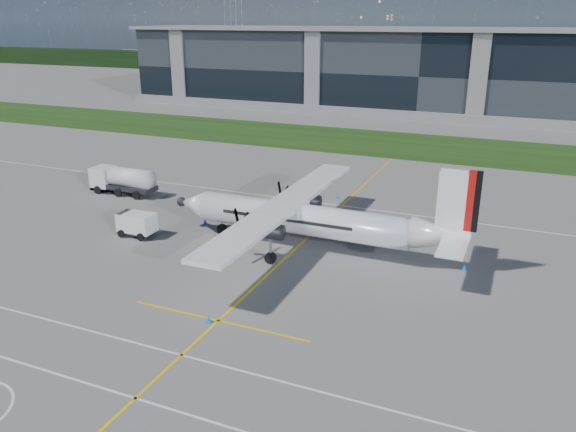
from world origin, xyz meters
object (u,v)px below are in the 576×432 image
object	(u,v)px
turboprop_aircraft	(313,203)
ground_crew_person	(137,219)
safety_cone_stbdwing	(338,197)
safety_cone_portwing	(209,319)
safety_cone_tail	(464,267)
safety_cone_nose_stbd	(205,222)
fuel_tanker_truck	(119,180)
baggage_tug	(137,225)
pylon_west	(233,25)

from	to	relation	value
turboprop_aircraft	ground_crew_person	size ratio (longest dim) A/B	13.03
safety_cone_stbdwing	safety_cone_portwing	distance (m)	26.30
safety_cone_stbdwing	safety_cone_tail	size ratio (longest dim) A/B	1.00
ground_crew_person	safety_cone_nose_stbd	xyz separation A→B (m)	(4.63, 3.54, -0.73)
safety_cone_stbdwing	safety_cone_tail	world-z (taller)	same
fuel_tanker_truck	turboprop_aircraft	bearing A→B (deg)	-14.22
safety_cone_portwing	turboprop_aircraft	bearing A→B (deg)	82.96
baggage_tug	fuel_tanker_truck	bearing A→B (deg)	135.30
safety_cone_stbdwing	ground_crew_person	bearing A→B (deg)	-130.81
ground_crew_person	safety_cone_nose_stbd	size ratio (longest dim) A/B	3.90
pylon_west	safety_cone_nose_stbd	bearing A→B (deg)	-62.60
turboprop_aircraft	baggage_tug	distance (m)	15.12
baggage_tug	safety_cone_tail	world-z (taller)	baggage_tug
ground_crew_person	pylon_west	bearing A→B (deg)	45.10
turboprop_aircraft	safety_cone_tail	bearing A→B (deg)	2.53
turboprop_aircraft	safety_cone_tail	xyz separation A→B (m)	(11.64, 0.51, -3.56)
fuel_tanker_truck	baggage_tug	distance (m)	13.04
fuel_tanker_truck	safety_cone_portwing	distance (m)	29.34
baggage_tug	safety_cone_stbdwing	distance (m)	20.41
turboprop_aircraft	ground_crew_person	bearing A→B (deg)	-172.21
pylon_west	safety_cone_stbdwing	size ratio (longest dim) A/B	60.00
baggage_tug	safety_cone_stbdwing	xyz separation A→B (m)	(12.32, 16.26, -0.73)
pylon_west	ground_crew_person	distance (m)	161.39
baggage_tug	safety_cone_stbdwing	world-z (taller)	baggage_tug
safety_cone_portwing	safety_cone_tail	bearing A→B (deg)	45.89
pylon_west	safety_cone_tail	size ratio (longest dim) A/B	60.00
pylon_west	safety_cone_tail	world-z (taller)	pylon_west
safety_cone_tail	baggage_tug	bearing A→B (deg)	-172.05
turboprop_aircraft	safety_cone_portwing	distance (m)	13.75
fuel_tanker_truck	safety_cone_tail	xyz separation A→B (m)	(35.43, -5.51, -1.16)
pylon_west	baggage_tug	distance (m)	162.68
baggage_tug	safety_cone_nose_stbd	distance (m)	6.00
baggage_tug	turboprop_aircraft	bearing A→B (deg)	12.21
fuel_tanker_truck	safety_cone_stbdwing	distance (m)	22.74
safety_cone_nose_stbd	safety_cone_tail	world-z (taller)	same
safety_cone_nose_stbd	safety_cone_stbdwing	bearing A→B (deg)	53.90
fuel_tanker_truck	baggage_tug	size ratio (longest dim) A/B	2.30
turboprop_aircraft	ground_crew_person	world-z (taller)	turboprop_aircraft
ground_crew_person	safety_cone_nose_stbd	distance (m)	5.87
safety_cone_stbdwing	safety_cone_tail	bearing A→B (deg)	-42.31
fuel_tanker_truck	safety_cone_stbdwing	world-z (taller)	fuel_tanker_truck
ground_crew_person	safety_cone_nose_stbd	bearing A→B (deg)	-32.82
fuel_tanker_truck	safety_cone_tail	world-z (taller)	fuel_tanker_truck
safety_cone_stbdwing	safety_cone_portwing	bearing A→B (deg)	-88.75
baggage_tug	safety_cone_portwing	distance (m)	16.35
fuel_tanker_truck	safety_cone_tail	bearing A→B (deg)	-8.84
ground_crew_person	safety_cone_portwing	size ratio (longest dim) A/B	3.90
baggage_tug	safety_cone_portwing	bearing A→B (deg)	-37.90
pylon_west	safety_cone_tail	distance (m)	172.51
turboprop_aircraft	safety_cone_stbdwing	distance (m)	13.77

